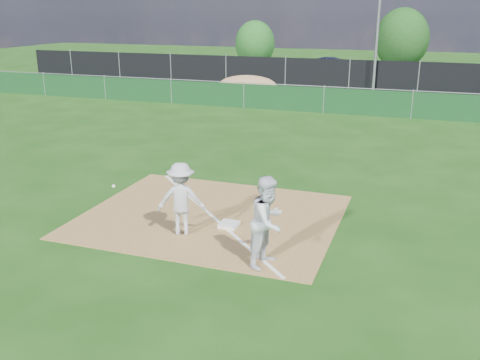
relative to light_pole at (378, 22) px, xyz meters
name	(u,v)px	position (x,y,z in m)	size (l,w,h in m)	color
ground	(299,136)	(-1.50, -12.70, -4.00)	(90.00, 90.00, 0.00)	#153F0D
infield_dirt	(211,216)	(-1.50, -21.70, -3.99)	(6.00, 5.00, 0.02)	olive
foul_line	(211,215)	(-1.50, -21.70, -3.98)	(0.08, 7.00, 0.01)	white
green_fence	(324,100)	(-1.50, -7.70, -3.40)	(44.00, 0.05, 1.20)	#0E3516
dirt_mound	(247,86)	(-6.50, -4.20, -3.42)	(3.38, 2.60, 1.17)	#A57C4F
black_fence	(349,75)	(-1.50, 0.30, -3.10)	(46.00, 0.04, 1.80)	black
parking_lot	(359,80)	(-1.50, 5.30, -4.00)	(46.00, 9.00, 0.01)	black
light_pole	(378,22)	(0.00, 0.00, 0.00)	(0.16, 0.16, 8.00)	slate
first_base	(229,225)	(-0.86, -22.19, -3.94)	(0.42, 0.42, 0.09)	silver
play_at_first	(181,199)	(-1.70, -22.90, -3.17)	(2.44, 0.91, 1.63)	silver
runner	(268,221)	(0.50, -23.66, -3.10)	(0.88, 0.68, 1.80)	silver
car_left	(280,67)	(-7.21, 5.26, -3.32)	(1.58, 3.92, 1.34)	#ADAFB5
car_mid	(336,69)	(-2.97, 4.22, -3.23)	(1.61, 4.60, 1.52)	black
car_right	(435,73)	(3.42, 5.22, -3.33)	(1.86, 4.57, 1.33)	black
tree_left	(255,44)	(-10.60, 9.82, -2.04)	(3.21, 3.21, 3.81)	#382316
tree_mid	(402,39)	(0.79, 11.22, -1.53)	(4.05, 4.05, 4.81)	#382316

